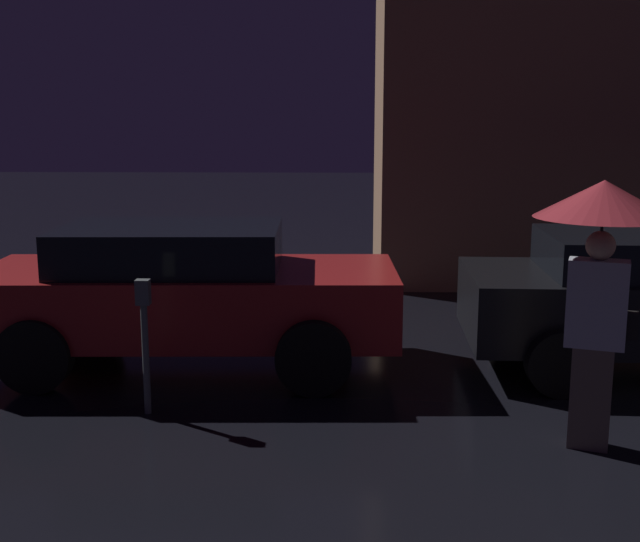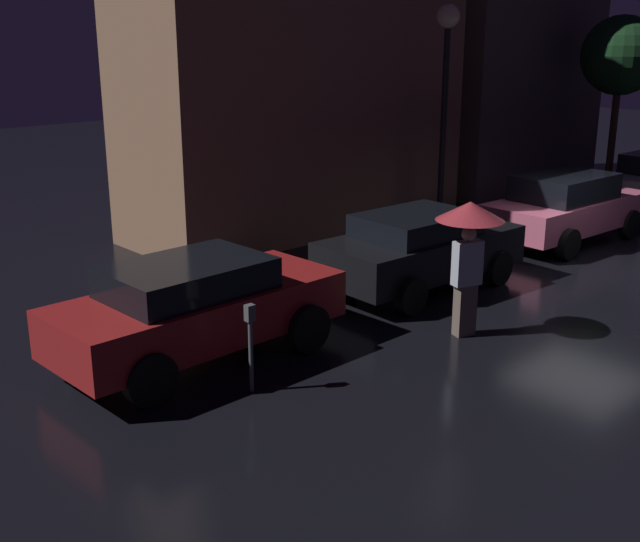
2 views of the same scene
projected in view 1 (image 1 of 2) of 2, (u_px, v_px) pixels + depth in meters
name	position (u px, v px, depth m)	size (l,w,h in m)	color
parked_car_red	(185.00, 292.00, 8.30)	(4.32, 1.91, 1.48)	maroon
pedestrian_with_umbrella	(601.00, 241.00, 6.08)	(1.04, 1.04, 2.12)	#66564C
parking_meter	(145.00, 331.00, 6.96)	(0.12, 0.10, 1.21)	#4C5154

